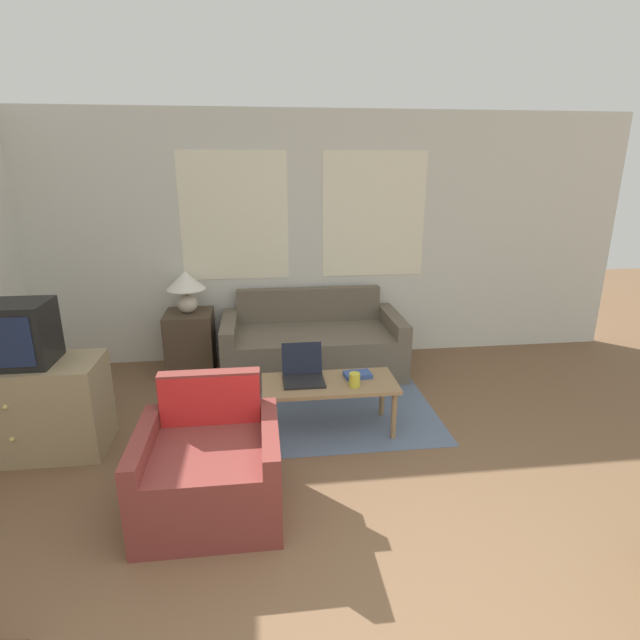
{
  "coord_description": "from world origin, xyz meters",
  "views": [
    {
      "loc": [
        -0.58,
        -1.3,
        2.07
      ],
      "look_at": [
        -0.07,
        2.87,
        0.75
      ],
      "focal_mm": 28.0,
      "sensor_mm": 36.0,
      "label": 1
    }
  ],
  "objects": [
    {
      "name": "wall_back",
      "position": [
        -0.0,
        4.0,
        1.31
      ],
      "size": [
        6.87,
        0.06,
        2.6
      ],
      "color": "silver",
      "rests_on": "ground_plane"
    },
    {
      "name": "television",
      "position": [
        -2.33,
        2.23,
        0.93
      ],
      "size": [
        0.54,
        0.39,
        0.45
      ],
      "color": "black",
      "rests_on": "tv_dresser"
    },
    {
      "name": "tv_dresser",
      "position": [
        -2.33,
        2.23,
        0.35
      ],
      "size": [
        1.11,
        0.53,
        0.71
      ],
      "color": "#998460",
      "rests_on": "ground_plane"
    },
    {
      "name": "couch",
      "position": [
        -0.07,
        3.53,
        0.26
      ],
      "size": [
        1.82,
        0.89,
        0.8
      ],
      "color": "#665B4C",
      "rests_on": "ground_plane"
    },
    {
      "name": "coffee_table",
      "position": [
        -0.07,
        2.27,
        0.37
      ],
      "size": [
        1.06,
        0.48,
        0.42
      ],
      "color": "#8E704C",
      "rests_on": "ground_plane"
    },
    {
      "name": "armchair",
      "position": [
        -0.93,
        1.42,
        0.27
      ],
      "size": [
        0.85,
        0.76,
        0.8
      ],
      "color": "brown",
      "rests_on": "ground_plane"
    },
    {
      "name": "table_lamp",
      "position": [
        -1.32,
        3.66,
        0.92
      ],
      "size": [
        0.39,
        0.39,
        0.43
      ],
      "color": "beige",
      "rests_on": "side_table"
    },
    {
      "name": "book_red",
      "position": [
        0.17,
        2.34,
        0.44
      ],
      "size": [
        0.23,
        0.16,
        0.04
      ],
      "color": "#334C8E",
      "rests_on": "coffee_table"
    },
    {
      "name": "laptop",
      "position": [
        -0.27,
        2.34,
        0.48
      ],
      "size": [
        0.32,
        0.33,
        0.27
      ],
      "color": "black",
      "rests_on": "coffee_table"
    },
    {
      "name": "cup_navy",
      "position": [
        0.11,
        2.16,
        0.48
      ],
      "size": [
        0.09,
        0.09,
        0.11
      ],
      "color": "gold",
      "rests_on": "coffee_table"
    },
    {
      "name": "rug",
      "position": [
        -0.07,
        2.87,
        0.0
      ],
      "size": [
        1.91,
        1.96,
        0.01
      ],
      "color": "slate",
      "rests_on": "ground_plane"
    },
    {
      "name": "side_table",
      "position": [
        -1.32,
        3.66,
        0.32
      ],
      "size": [
        0.47,
        0.47,
        0.63
      ],
      "color": "#4C3D2D",
      "rests_on": "ground_plane"
    }
  ]
}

